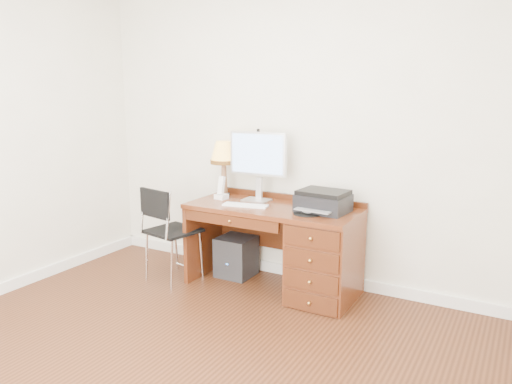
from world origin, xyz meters
The scene contains 12 objects.
ground centered at (0.00, 0.00, 0.00)m, with size 4.00×4.00×0.00m, color #36190C.
room_shell centered at (0.00, 0.63, 0.05)m, with size 4.00×4.00×4.00m.
desk centered at (0.32, 1.40, 0.41)m, with size 1.50×0.67×0.75m.
monitor centered at (-0.22, 1.53, 1.14)m, with size 0.55×0.18×0.63m.
keyboard centered at (-0.21, 1.29, 0.76)m, with size 0.40×0.11×0.02m, color white.
mouse_pad centered at (0.37, 1.30, 0.76)m, with size 0.24×0.24×0.05m.
printer centered at (0.45, 1.43, 0.84)m, with size 0.43×0.35×0.18m.
leg_lamp centered at (-0.61, 1.57, 1.13)m, with size 0.25×0.25×0.52m.
phone centered at (-0.55, 1.43, 0.81)m, with size 0.11×0.11×0.21m.
pen_cup centered at (0.35, 1.62, 0.80)m, with size 0.08×0.08×0.10m, color black.
chair centered at (-0.89, 1.07, 0.54)m, with size 0.49×0.49×0.88m.
equipment_box centered at (-0.44, 1.50, 0.19)m, with size 0.32×0.32×0.38m, color black.
Camera 1 is at (1.93, -2.35, 1.76)m, focal length 35.00 mm.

